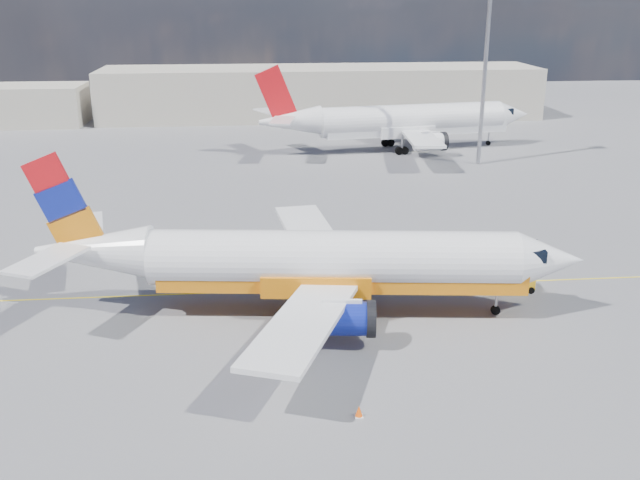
{
  "coord_description": "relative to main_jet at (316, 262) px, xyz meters",
  "views": [
    {
      "loc": [
        -6.26,
        -41.85,
        19.15
      ],
      "look_at": [
        -1.95,
        3.16,
        3.5
      ],
      "focal_mm": 40.0,
      "sensor_mm": 36.0,
      "label": 1
    }
  ],
  "objects": [
    {
      "name": "ground",
      "position": [
        2.6,
        0.82,
        -3.46
      ],
      "size": [
        240.0,
        240.0,
        0.0
      ],
      "primitive_type": "plane",
      "color": "slate",
      "rests_on": "ground"
    },
    {
      "name": "gse_tug",
      "position": [
        13.72,
        2.33,
        -2.64
      ],
      "size": [
        2.45,
        1.52,
        1.74
      ],
      "rotation": [
        0.0,
        0.0,
        -0.01
      ],
      "color": "black",
      "rests_on": "ground"
    },
    {
      "name": "second_jet",
      "position": [
        15.63,
        48.63,
        0.26
      ],
      "size": [
        36.93,
        28.79,
        11.16
      ],
      "rotation": [
        0.0,
        0.0,
        0.15
      ],
      "color": "white",
      "rests_on": "ground"
    },
    {
      "name": "taxi_line",
      "position": [
        2.6,
        3.82,
        -3.46
      ],
      "size": [
        70.0,
        0.15,
        0.01
      ],
      "primitive_type": "cube",
      "color": "yellow",
      "rests_on": "ground"
    },
    {
      "name": "traffic_cone",
      "position": [
        1.0,
        -11.9,
        -3.18
      ],
      "size": [
        0.42,
        0.42,
        0.58
      ],
      "color": "white",
      "rests_on": "ground"
    },
    {
      "name": "floodlight_mast",
      "position": [
        23.02,
        39.91,
        10.02
      ],
      "size": [
        1.64,
        1.64,
        22.49
      ],
      "color": "#9C9CA4",
      "rests_on": "ground"
    },
    {
      "name": "main_jet",
      "position": [
        0.0,
        0.0,
        0.0
      ],
      "size": [
        34.28,
        26.94,
        10.39
      ],
      "rotation": [
        0.0,
        0.0,
        -0.11
      ],
      "color": "white",
      "rests_on": "ground"
    },
    {
      "name": "terminal_main",
      "position": [
        7.6,
        75.82,
        0.54
      ],
      "size": [
        70.0,
        14.0,
        8.0
      ],
      "primitive_type": "cube",
      "color": "beige",
      "rests_on": "ground"
    }
  ]
}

